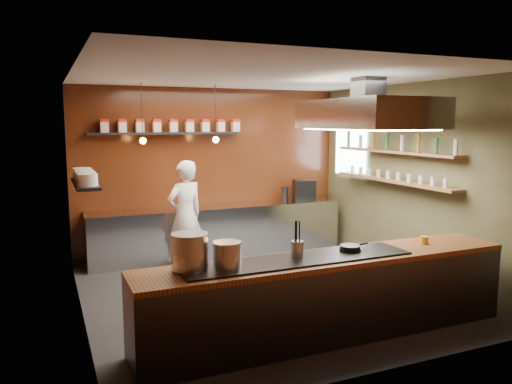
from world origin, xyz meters
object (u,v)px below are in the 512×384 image
extractor_hood (367,114)px  stockpot_small (227,255)px  stockpot_large (190,251)px  chef (185,215)px  espresso_machine (304,190)px

extractor_hood → stockpot_small: 3.14m
stockpot_large → chef: size_ratio=0.21×
stockpot_small → espresso_machine: size_ratio=0.72×
espresso_machine → chef: (-2.50, -0.56, -0.21)m
espresso_machine → chef: 2.57m
extractor_hood → espresso_machine: extractor_hood is taller
extractor_hood → stockpot_large: extractor_hood is taller
stockpot_large → espresso_machine: size_ratio=0.93×
extractor_hood → chef: bearing=136.2°
stockpot_small → chef: 3.24m
extractor_hood → stockpot_large: bearing=-158.9°
stockpot_large → stockpot_small: bearing=-18.7°
extractor_hood → stockpot_large: 3.37m
extractor_hood → stockpot_large: size_ratio=5.41×
extractor_hood → stockpot_small: extractor_hood is taller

